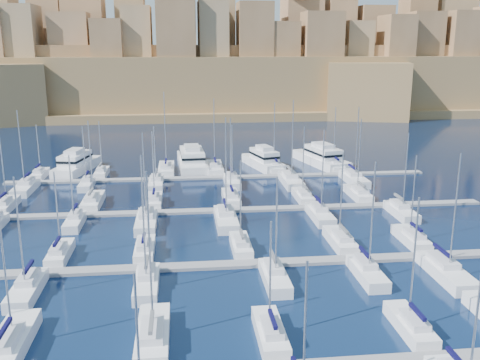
{
  "coord_description": "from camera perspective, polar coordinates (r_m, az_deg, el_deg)",
  "views": [
    {
      "loc": [
        -7.63,
        -72.2,
        26.22
      ],
      "look_at": [
        1.01,
        6.0,
        6.2
      ],
      "focal_mm": 40.0,
      "sensor_mm": 36.0,
      "label": 1
    }
  ],
  "objects": [
    {
      "name": "ground",
      "position": [
        77.19,
        -0.26,
        -5.58
      ],
      "size": [
        600.0,
        600.0,
        0.0
      ],
      "primitive_type": "plane",
      "color": "black",
      "rests_on": "ground"
    },
    {
      "name": "pontoon_mid_near",
      "position": [
        66.03,
        0.85,
        -8.93
      ],
      "size": [
        84.0,
        2.0,
        0.4
      ],
      "primitive_type": "cube",
      "color": "slate",
      "rests_on": "ground"
    },
    {
      "name": "pontoon_mid_far",
      "position": [
        86.56,
        -0.96,
        -3.22
      ],
      "size": [
        84.0,
        2.0,
        0.4
      ],
      "primitive_type": "cube",
      "color": "slate",
      "rests_on": "ground"
    },
    {
      "name": "pontoon_far",
      "position": [
        107.67,
        -2.05,
        0.28
      ],
      "size": [
        84.0,
        2.0,
        0.4
      ],
      "primitive_type": "cube",
      "color": "slate",
      "rests_on": "ground"
    },
    {
      "name": "sailboat_1",
      "position": [
        53.11,
        -23.25,
        -15.65
      ],
      "size": [
        2.93,
        9.76,
        14.4
      ],
      "color": "white",
      "rests_on": "ground"
    },
    {
      "name": "sailboat_2",
      "position": [
        50.82,
        -9.27,
        -15.99
      ],
      "size": [
        2.88,
        9.59,
        16.13
      ],
      "color": "white",
      "rests_on": "ground"
    },
    {
      "name": "sailboat_3",
      "position": [
        50.68,
        3.25,
        -15.97
      ],
      "size": [
        2.42,
        8.08,
        11.55
      ],
      "color": "white",
      "rests_on": "ground"
    },
    {
      "name": "sailboat_4",
      "position": [
        54.17,
        17.74,
        -14.53
      ],
      "size": [
        2.35,
        7.85,
        13.34
      ],
      "color": "white",
      "rests_on": "ground"
    },
    {
      "name": "sailboat_13",
      "position": [
        71.55,
        -18.65,
        -7.4
      ],
      "size": [
        2.33,
        7.78,
        11.48
      ],
      "color": "white",
      "rests_on": "ground"
    },
    {
      "name": "sailboat_14",
      "position": [
        70.09,
        -10.13,
        -7.28
      ],
      "size": [
        2.39,
        7.98,
        13.26
      ],
      "color": "white",
      "rests_on": "ground"
    },
    {
      "name": "sailboat_15",
      "position": [
        70.29,
        0.09,
        -7.0
      ],
      "size": [
        2.4,
        7.98,
        12.27
      ],
      "color": "white",
      "rests_on": "ground"
    },
    {
      "name": "sailboat_16",
      "position": [
        73.29,
        10.65,
        -6.33
      ],
      "size": [
        2.64,
        8.81,
        12.92
      ],
      "color": "white",
      "rests_on": "ground"
    },
    {
      "name": "sailboat_17",
      "position": [
        76.46,
        17.83,
        -5.92
      ],
      "size": [
        2.49,
        8.31,
        12.35
      ],
      "color": "white",
      "rests_on": "ground"
    },
    {
      "name": "sailboat_19",
      "position": [
        62.9,
        -21.76,
        -10.71
      ],
      "size": [
        2.62,
        8.74,
        13.57
      ],
      "color": "white",
      "rests_on": "ground"
    },
    {
      "name": "sailboat_20",
      "position": [
        60.8,
        -9.92,
        -10.74
      ],
      "size": [
        2.57,
        8.57,
        12.52
      ],
      "color": "white",
      "rests_on": "ground"
    },
    {
      "name": "sailboat_21",
      "position": [
        61.49,
        3.72,
        -10.25
      ],
      "size": [
        2.56,
        8.52,
        12.77
      ],
      "color": "white",
      "rests_on": "ground"
    },
    {
      "name": "sailboat_22",
      "position": [
        64.19,
        13.39,
        -9.52
      ],
      "size": [
        2.52,
        8.41,
        14.17
      ],
      "color": "white",
      "rests_on": "ground"
    },
    {
      "name": "sailboat_23",
      "position": [
        67.01,
        21.11,
        -9.07
      ],
      "size": [
        3.04,
        10.14,
        15.11
      ],
      "color": "white",
      "rests_on": "ground"
    },
    {
      "name": "sailboat_24",
      "position": [
        95.38,
        -23.7,
        -2.46
      ],
      "size": [
        2.49,
        8.3,
        13.52
      ],
      "color": "white",
      "rests_on": "ground"
    },
    {
      "name": "sailboat_25",
      "position": [
        92.72,
        -15.42,
        -2.2
      ],
      "size": [
        2.87,
        9.57,
        14.48
      ],
      "color": "white",
      "rests_on": "ground"
    },
    {
      "name": "sailboat_26",
      "position": [
        90.92,
        -9.11,
        -2.19
      ],
      "size": [
        2.42,
        8.07,
        12.71
      ],
      "color": "white",
      "rests_on": "ground"
    },
    {
      "name": "sailboat_27",
      "position": [
        91.5,
        -0.96,
        -1.89
      ],
      "size": [
        2.65,
        8.83,
        14.68
      ],
      "color": "white",
      "rests_on": "ground"
    },
    {
      "name": "sailboat_28",
      "position": [
        93.12,
        6.74,
        -1.71
      ],
      "size": [
        2.43,
        8.11,
        13.13
      ],
      "color": "white",
      "rests_on": "ground"
    },
    {
      "name": "sailboat_29",
      "position": [
        96.25,
        12.51,
        -1.42
      ],
      "size": [
        2.72,
        9.06,
        14.16
      ],
      "color": "white",
      "rests_on": "ground"
    },
    {
      "name": "sailboat_31",
      "position": [
        83.16,
        -17.21,
        -4.25
      ],
      "size": [
        2.29,
        7.63,
        11.17
      ],
      "color": "white",
      "rests_on": "ground"
    },
    {
      "name": "sailboat_32",
      "position": [
        80.71,
        -9.95,
        -4.34
      ],
      "size": [
        2.96,
        9.87,
        14.43
      ],
      "color": "white",
      "rests_on": "ground"
    },
    {
      "name": "sailboat_33",
      "position": [
        80.55,
        -1.52,
        -4.14
      ],
      "size": [
        3.09,
        10.31,
        16.42
      ],
      "color": "white",
      "rests_on": "ground"
    },
    {
      "name": "sailboat_34",
      "position": [
        83.54,
        8.53,
        -3.64
      ],
      "size": [
        2.73,
        9.11,
        14.31
      ],
      "color": "white",
      "rests_on": "ground"
    },
    {
      "name": "sailboat_35",
      "position": [
        87.9,
        16.81,
        -3.21
      ],
      "size": [
        2.63,
        8.75,
        13.59
      ],
      "color": "white",
      "rests_on": "ground"
    },
    {
      "name": "sailboat_36",
      "position": [
        115.47,
        -20.56,
        0.59
      ],
      "size": [
        2.27,
        7.55,
        11.05
      ],
      "color": "white",
      "rests_on": "ground"
    },
    {
      "name": "sailboat_37",
      "position": [
        113.03,
        -14.53,
        0.77
      ],
      "size": [
        2.26,
        7.52,
        11.53
      ],
      "color": "white",
      "rests_on": "ground"
    },
    {
      "name": "sailboat_38",
      "position": [
        113.35,
        -7.87,
        1.17
      ],
      "size": [
        3.2,
        10.66,
        17.12
      ],
      "color": "white",
      "rests_on": "ground"
    },
    {
      "name": "sailboat_39",
      "position": [
        113.48,
        -2.71,
        1.3
      ],
      "size": [
        3.18,
        10.61,
        15.66
      ],
      "color": "white",
      "rests_on": "ground"
    },
    {
      "name": "sailboat_40",
      "position": [
        114.39,
        3.67,
        1.38
      ],
      "size": [
        2.83,
        9.43,
        14.77
      ],
      "color": "white",
      "rests_on": "ground"
    },
    {
      "name": "sailboat_41",
      "position": [
        117.15,
        10.0,
        1.5
      ],
      "size": [
        2.72,
        9.06,
        13.61
      ],
      "color": "white",
      "rests_on": "ground"
    },
    {
      "name": "sailboat_42",
      "position": [
        105.58,
        -21.89,
        -0.73
      ],
      "size": [
        2.98,
        9.94,
        15.3
      ],
      "color": "white",
      "rests_on": "ground"
    },
    {
      "name": "sailboat_43",
      "position": [
        104.34,
        -16.03,
        -0.44
      ],
      "size": [
        2.24,
        7.47,
        12.08
      ],
      "color": "white",
      "rests_on": "ground"
    },
    {
      "name": "sailboat_44",
      "position": [
        102.23,
        -8.95,
        -0.34
      ],
      "size": [
        2.67,
        8.89,
        11.95
      ],
      "color": "white",
      "rests_on": "ground"
    },
    {
      "name": "sailboat_45",
      "position": [
        102.47,
        -0.88,
        -0.13
      ],
      "size": [
        2.7,
        9.02,
        11.96
      ],
      "color": "white",
      "rests_on": "ground"
    },
    {
      "name": "sailboat_46",
      "position": [
        103.28,
        5.44,
        -0.05
      ],
      "size": [
        3.24,
        10.78,
        16.58
      ],
      "color": "white",
      "rests_on": "ground"
    },
    {
      "name": "sailboat_47",
      "position": [
        106.6,
        12.06,
        0.14
      ],
      "size": [
        3.18,
        10.59,
        15.12
      ],
      "color": "white",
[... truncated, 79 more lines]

